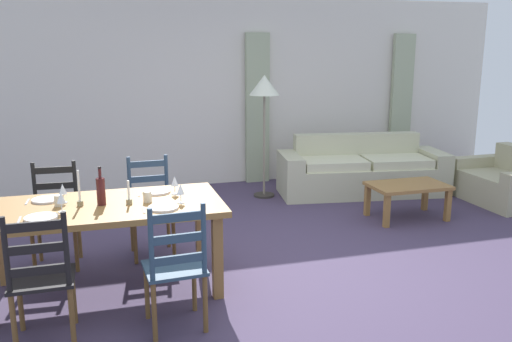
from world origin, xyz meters
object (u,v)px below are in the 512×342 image
at_px(wine_bottle, 101,191).
at_px(standing_lamp, 264,93).
at_px(coffee_cup_primary, 147,197).
at_px(dining_chair_near_right, 176,267).
at_px(coffee_table, 408,189).
at_px(dining_chair_near_left, 41,278).
at_px(dining_chair_far_left, 56,215).
at_px(dining_table, 104,215).
at_px(couch, 361,172).
at_px(wine_glass_far_right, 175,182).
at_px(coffee_cup_secondary, 59,201).
at_px(armchair_upholstered, 506,183).
at_px(wine_glass_near_right, 181,190).
at_px(wine_glass_far_left, 63,190).
at_px(dining_chair_far_right, 151,207).
at_px(wine_glass_near_left, 61,198).

bearing_deg(wine_bottle, standing_lamp, 48.84).
bearing_deg(coffee_cup_primary, dining_chair_near_right, -81.51).
xyz_separation_m(dining_chair_near_right, standing_lamp, (1.64, 3.21, 0.93)).
bearing_deg(dining_chair_near_right, wine_bottle, 121.43).
xyz_separation_m(coffee_table, standing_lamp, (-1.35, 1.40, 1.06)).
distance_m(dining_chair_near_left, dining_chair_far_left, 1.43).
bearing_deg(dining_table, wine_bottle, -161.68).
height_order(dining_table, wine_bottle, wine_bottle).
bearing_deg(standing_lamp, couch, -7.76).
bearing_deg(dining_chair_near_left, standing_lamp, 51.05).
bearing_deg(coffee_table, wine_glass_far_right, -163.00).
xyz_separation_m(dining_chair_near_left, couch, (3.90, 2.95, -0.19)).
relative_size(coffee_cup_secondary, couch, 0.04).
relative_size(dining_chair_near_right, armchair_upholstered, 0.82).
bearing_deg(dining_table, wine_glass_near_right, -12.44).
relative_size(wine_glass_far_left, armchair_upholstered, 0.14).
bearing_deg(dining_chair_near_right, wine_glass_near_right, 77.55).
height_order(coffee_cup_primary, coffee_cup_secondary, same).
bearing_deg(dining_table, dining_chair_far_left, 121.22).
relative_size(dining_chair_far_right, wine_glass_near_right, 5.96).
xyz_separation_m(dining_chair_near_right, wine_bottle, (-0.48, 0.78, 0.39)).
relative_size(couch, armchair_upholstered, 2.03).
bearing_deg(dining_chair_near_left, wine_bottle, 59.71).
bearing_deg(dining_chair_far_left, armchair_upholstered, 5.77).
distance_m(wine_glass_far_right, coffee_cup_secondary, 0.95).
bearing_deg(dining_chair_near_left, dining_chair_far_left, 90.16).
distance_m(wine_glass_near_left, standing_lamp, 3.55).
height_order(dining_chair_far_left, wine_glass_far_left, dining_chair_far_left).
distance_m(dining_chair_far_left, wine_glass_far_right, 1.24).
bearing_deg(wine_glass_near_right, dining_chair_near_right, -102.45).
height_order(dining_table, dining_chair_near_right, dining_chair_near_right).
relative_size(coffee_table, armchair_upholstered, 0.77).
bearing_deg(coffee_cup_primary, armchair_upholstered, 15.34).
distance_m(dining_chair_near_right, couch, 4.26).
bearing_deg(standing_lamp, armchair_upholstered, -21.17).
bearing_deg(armchair_upholstered, wine_glass_near_right, -162.54).
bearing_deg(wine_glass_far_right, wine_bottle, -165.91).
distance_m(dining_chair_near_right, standing_lamp, 3.72).
bearing_deg(coffee_table, dining_table, -163.51).
bearing_deg(armchair_upholstered, standing_lamp, 158.83).
bearing_deg(couch, coffee_cup_primary, -144.05).
distance_m(coffee_cup_primary, coffee_cup_secondary, 0.70).
bearing_deg(wine_glass_near_left, dining_chair_far_left, 98.39).
relative_size(wine_glass_near_right, wine_glass_far_left, 1.00).
bearing_deg(standing_lamp, coffee_table, -46.14).
distance_m(dining_chair_near_left, standing_lamp, 4.14).
relative_size(dining_chair_near_right, dining_chair_far_right, 1.00).
bearing_deg(coffee_cup_secondary, dining_chair_far_right, 41.48).
bearing_deg(wine_glass_near_left, wine_glass_near_right, -0.43).
relative_size(coffee_cup_primary, standing_lamp, 0.05).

